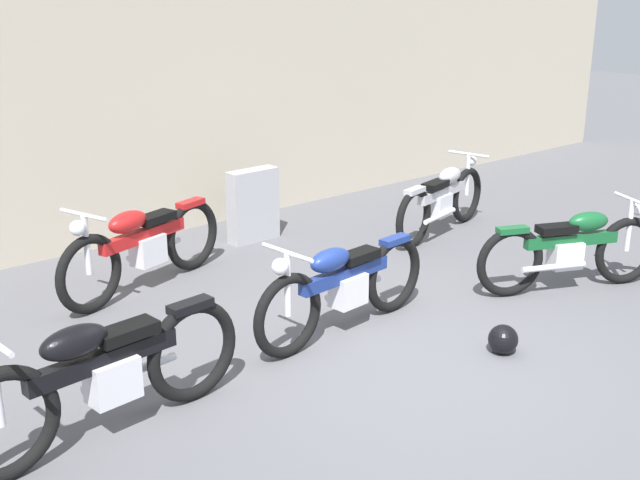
{
  "coord_description": "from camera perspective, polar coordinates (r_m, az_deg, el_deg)",
  "views": [
    {
      "loc": [
        -4.13,
        -3.9,
        2.88
      ],
      "look_at": [
        0.38,
        1.51,
        0.55
      ],
      "focal_mm": 44.26,
      "sensor_mm": 36.0,
      "label": 1
    }
  ],
  "objects": [
    {
      "name": "motorcycle_blue",
      "position": [
        6.66,
        1.67,
        -3.29
      ],
      "size": [
        2.0,
        0.56,
        0.9
      ],
      "rotation": [
        0.0,
        0.0,
        3.23
      ],
      "color": "black",
      "rests_on": "ground_plane"
    },
    {
      "name": "motorcycle_red",
      "position": [
        7.77,
        -12.72,
        -0.38
      ],
      "size": [
        2.03,
        0.83,
        0.94
      ],
      "rotation": [
        0.0,
        0.0,
        3.44
      ],
      "color": "black",
      "rests_on": "ground_plane"
    },
    {
      "name": "motorcycle_black",
      "position": [
        5.34,
        -15.49,
        -9.31
      ],
      "size": [
        2.14,
        0.6,
        0.96
      ],
      "rotation": [
        0.0,
        0.0,
        3.23
      ],
      "color": "black",
      "rests_on": "ground_plane"
    },
    {
      "name": "motorcycle_silver",
      "position": [
        9.41,
        8.85,
        2.93
      ],
      "size": [
        1.92,
        0.67,
        0.88
      ],
      "rotation": [
        0.0,
        0.0,
        0.22
      ],
      "color": "black",
      "rests_on": "ground_plane"
    },
    {
      "name": "ground_plane",
      "position": [
        6.37,
        6.2,
        -8.7
      ],
      "size": [
        40.0,
        40.0,
        0.0
      ],
      "primitive_type": "plane",
      "color": "#56565B"
    },
    {
      "name": "building_wall",
      "position": [
        9.26,
        -13.22,
        11.08
      ],
      "size": [
        18.0,
        0.3,
        3.58
      ],
      "primitive_type": "cube",
      "color": "#B2A893",
      "rests_on": "ground_plane"
    },
    {
      "name": "stone_marker",
      "position": [
        9.09,
        -4.86,
        2.52
      ],
      "size": [
        0.62,
        0.21,
        0.84
      ],
      "primitive_type": "cube",
      "rotation": [
        0.0,
        0.0,
        0.02
      ],
      "color": "#9E9EA3",
      "rests_on": "ground_plane"
    },
    {
      "name": "motorcycle_green",
      "position": [
        7.96,
        17.75,
        -0.58
      ],
      "size": [
        1.81,
        0.96,
        0.88
      ],
      "rotation": [
        0.0,
        0.0,
        -0.43
      ],
      "color": "black",
      "rests_on": "ground_plane"
    },
    {
      "name": "helmet",
      "position": [
        6.58,
        13.1,
        -7.01
      ],
      "size": [
        0.24,
        0.24,
        0.24
      ],
      "primitive_type": "sphere",
      "color": "black",
      "rests_on": "ground_plane"
    }
  ]
}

